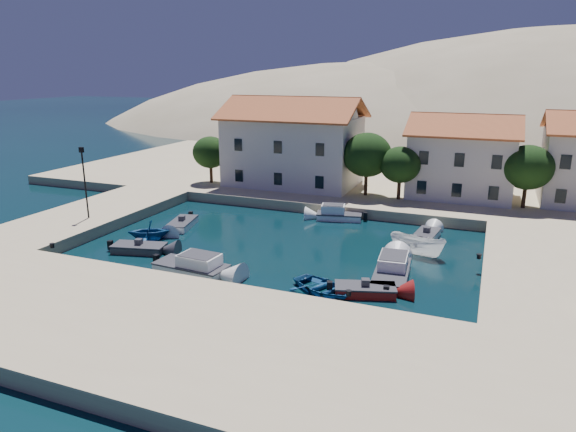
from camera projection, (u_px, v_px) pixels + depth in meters
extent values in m
plane|color=black|center=(220.00, 295.00, 31.85)|extent=(400.00, 400.00, 0.00)
cube|color=tan|center=(162.00, 332.00, 26.35)|extent=(52.00, 12.00, 1.00)
cube|color=tan|center=(573.00, 278.00, 33.29)|extent=(11.00, 20.00, 1.00)
cube|color=tan|center=(92.00, 216.00, 47.44)|extent=(8.00, 20.00, 1.00)
cube|color=tan|center=(381.00, 177.00, 64.92)|extent=(80.00, 36.00, 1.00)
ellipsoid|color=gray|center=(389.00, 199.00, 139.10)|extent=(198.00, 126.00, 72.00)
ellipsoid|color=gray|center=(564.00, 215.00, 142.20)|extent=(220.00, 176.00, 99.00)
cube|color=silver|center=(293.00, 151.00, 57.70)|extent=(14.00, 9.00, 7.50)
pyramid|color=brown|center=(294.00, 107.00, 56.37)|extent=(14.70, 9.45, 2.20)
cube|color=silver|center=(461.00, 164.00, 52.28)|extent=(10.00, 8.00, 6.50)
pyramid|color=brown|center=(465.00, 123.00, 51.15)|extent=(10.50, 8.40, 1.80)
cylinder|color=#382314|center=(211.00, 172.00, 58.93)|extent=(0.36, 0.36, 2.50)
ellipsoid|color=black|center=(210.00, 152.00, 58.31)|extent=(4.00, 4.00, 3.60)
cylinder|color=#382314|center=(366.00, 181.00, 52.86)|extent=(0.36, 0.36, 3.00)
ellipsoid|color=black|center=(367.00, 155.00, 52.12)|extent=(5.00, 5.00, 4.50)
cylinder|color=#382314|center=(399.00, 187.00, 51.22)|extent=(0.36, 0.36, 2.50)
ellipsoid|color=black|center=(400.00, 165.00, 50.61)|extent=(4.00, 4.00, 3.60)
cylinder|color=#382314|center=(524.00, 193.00, 47.96)|extent=(0.36, 0.36, 2.75)
ellipsoid|color=black|center=(528.00, 167.00, 47.29)|extent=(4.60, 4.60, 4.14)
cylinder|color=black|center=(85.00, 184.00, 44.17)|extent=(0.14, 0.14, 6.00)
cube|color=black|center=(81.00, 150.00, 43.35)|extent=(0.35, 0.25, 0.45)
cylinder|color=black|center=(52.00, 246.00, 37.37)|extent=(0.36, 0.36, 0.30)
cylinder|color=black|center=(349.00, 293.00, 29.38)|extent=(0.36, 0.36, 0.30)
cylinder|color=black|center=(479.00, 257.00, 35.19)|extent=(0.36, 0.36, 0.30)
cube|color=#39383E|center=(139.00, 249.00, 39.39)|extent=(4.22, 2.59, 0.90)
cube|color=#39383E|center=(139.00, 245.00, 39.30)|extent=(4.31, 2.65, 0.10)
cube|color=#39383E|center=(139.00, 242.00, 39.24)|extent=(0.60, 0.60, 0.50)
cube|color=white|center=(191.00, 269.00, 35.41)|extent=(5.22, 2.54, 0.90)
cube|color=#39383E|center=(191.00, 264.00, 35.32)|extent=(5.34, 2.59, 0.10)
cube|color=white|center=(191.00, 259.00, 35.22)|extent=(2.81, 2.04, 0.90)
imported|color=navy|center=(322.00, 291.00, 32.40)|extent=(5.19, 4.66, 0.88)
cube|color=maroon|center=(365.00, 291.00, 31.87)|extent=(3.99, 2.65, 0.90)
cube|color=#39383E|center=(365.00, 286.00, 31.78)|extent=(4.08, 2.70, 0.10)
cube|color=#39383E|center=(365.00, 283.00, 31.72)|extent=(0.62, 0.62, 0.50)
cube|color=white|center=(392.00, 275.00, 34.34)|extent=(2.59, 5.46, 0.90)
cube|color=#39383E|center=(392.00, 271.00, 34.25)|extent=(2.65, 5.58, 0.10)
cube|color=white|center=(392.00, 265.00, 34.15)|extent=(2.06, 2.95, 0.90)
imported|color=white|center=(417.00, 254.00, 38.92)|extent=(4.77, 2.96, 1.73)
cube|color=white|center=(426.00, 236.00, 42.39)|extent=(2.03, 3.64, 0.90)
cube|color=#39383E|center=(427.00, 233.00, 42.30)|extent=(2.07, 3.73, 0.10)
cube|color=#39383E|center=(427.00, 230.00, 42.24)|extent=(0.56, 0.56, 0.50)
imported|color=navy|center=(149.00, 239.00, 42.45)|extent=(4.32, 4.14, 1.76)
cube|color=white|center=(182.00, 224.00, 45.67)|extent=(2.60, 4.21, 0.90)
cube|color=#39383E|center=(182.00, 221.00, 45.58)|extent=(2.65, 4.30, 0.10)
cube|color=#39383E|center=(182.00, 218.00, 45.52)|extent=(0.60, 0.60, 0.50)
cube|color=white|center=(339.00, 217.00, 47.99)|extent=(4.33, 2.53, 0.90)
cube|color=#39383E|center=(339.00, 214.00, 47.90)|extent=(4.43, 2.59, 0.10)
cube|color=white|center=(339.00, 210.00, 47.80)|extent=(2.41, 1.88, 0.90)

